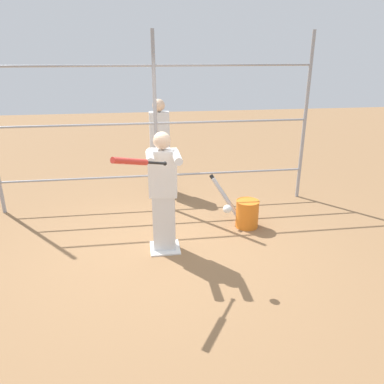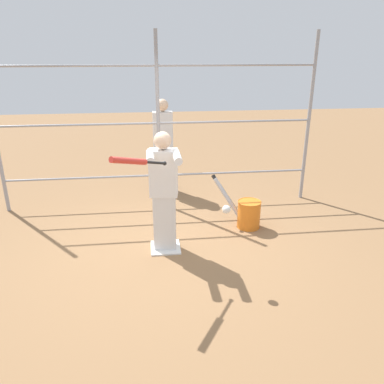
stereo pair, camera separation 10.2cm
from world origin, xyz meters
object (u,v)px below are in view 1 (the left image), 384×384
Objects in this scene: softball_in_flight at (227,209)px; batter at (163,189)px; bat_bucket at (245,212)px; bystander_behind_fence at (160,145)px; baseball_bat_swinging at (135,162)px.

batter is at bearing -49.93° from softball_in_flight.
batter is 16.84× the size of softball_in_flight.
bat_bucket is 2.19m from bystander_behind_fence.
bystander_behind_fence is (0.56, -3.06, 0.01)m from softball_in_flight.
baseball_bat_swinging is 6.39× the size of softball_in_flight.
baseball_bat_swinging is (0.33, 0.76, 0.60)m from batter.
baseball_bat_swinging is at bearing 82.00° from bystander_behind_fence.
batter is at bearing 23.26° from bat_bucket.
batter reaches higher than softball_in_flight.
bat_bucket is at bearing -140.79° from baseball_bat_swinging.
softball_in_flight is 0.13× the size of bat_bucket.
softball_in_flight is 3.11m from bystander_behind_fence.
batter reaches higher than baseball_bat_swinging.
softball_in_flight is 0.06× the size of bystander_behind_fence.
bat_bucket is (-1.27, -0.55, -0.64)m from batter.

